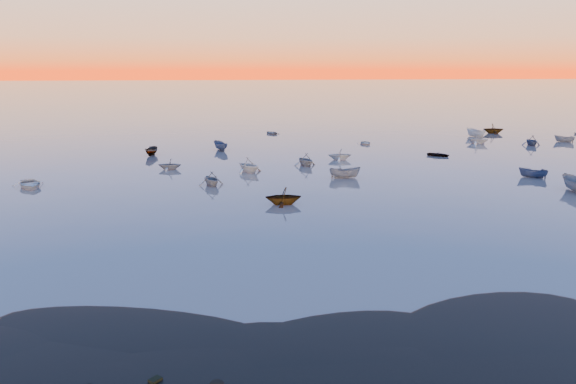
{
  "coord_description": "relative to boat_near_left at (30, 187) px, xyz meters",
  "views": [
    {
      "loc": [
        -8.02,
        -25.67,
        13.48
      ],
      "look_at": [
        -2.62,
        28.0,
        0.89
      ],
      "focal_mm": 35.0,
      "sensor_mm": 36.0,
      "label": 1
    }
  ],
  "objects": [
    {
      "name": "boat_near_right",
      "position": [
        31.89,
        9.85,
        0.0
      ],
      "size": [
        4.06,
        2.94,
        1.3
      ],
      "primitive_type": "imported",
      "rotation": [
        0.0,
        0.0,
        3.53
      ],
      "color": "slate",
      "rests_on": "ground"
    },
    {
      "name": "moored_fleet",
      "position": [
        30.27,
        15.96,
        0.0
      ],
      "size": [
        124.0,
        58.0,
        1.2
      ],
      "primitive_type": null,
      "color": "silver",
      "rests_on": "ground"
    },
    {
      "name": "boat_near_center",
      "position": [
        35.48,
        1.44,
        0.0
      ],
      "size": [
        1.83,
        3.84,
        1.29
      ],
      "primitive_type": "imported",
      "rotation": [
        0.0,
        0.0,
        1.5
      ],
      "color": "slate",
      "rests_on": "ground"
    },
    {
      "name": "ground",
      "position": [
        30.27,
        62.96,
        0.0
      ],
      "size": [
        600.0,
        600.0,
        0.0
      ],
      "primitive_type": "plane",
      "color": "#695D57",
      "rests_on": "ground"
    },
    {
      "name": "boat_near_left",
      "position": [
        0.0,
        0.0,
        0.0
      ],
      "size": [
        4.9,
        3.69,
        1.13
      ],
      "primitive_type": "imported",
      "rotation": [
        0.0,
        0.0,
        0.46
      ],
      "color": "silver",
      "rests_on": "ground"
    },
    {
      "name": "mud_lobes",
      "position": [
        30.27,
        -38.04,
        0.01
      ],
      "size": [
        140.0,
        6.0,
        0.07
      ],
      "primitive_type": null,
      "color": "black",
      "rests_on": "ground"
    }
  ]
}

